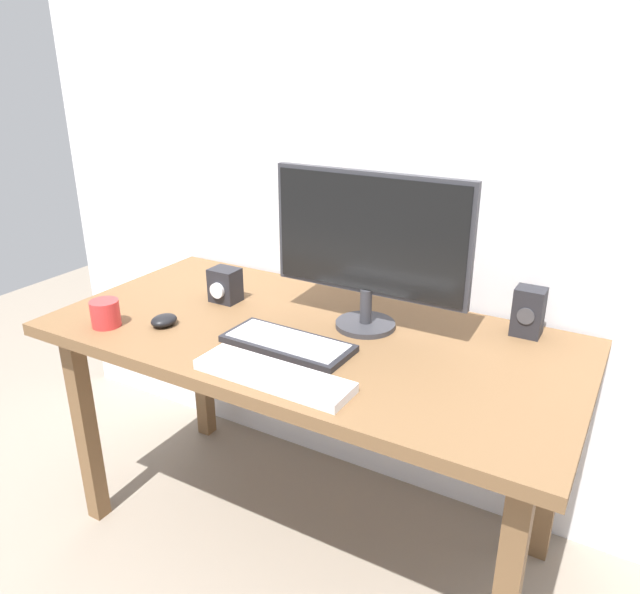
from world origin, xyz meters
name	(u,v)px	position (x,y,z in m)	size (l,w,h in m)	color
ground_plane	(310,532)	(0.00, 0.00, 0.00)	(6.00, 6.00, 0.00)	gray
wall_back	(378,68)	(0.00, 0.43, 1.50)	(2.95, 0.04, 3.00)	silver
desk	(309,356)	(0.00, 0.00, 0.69)	(1.59, 0.78, 0.77)	brown
monitor	(369,243)	(0.13, 0.12, 1.03)	(0.61, 0.18, 0.47)	#333338
keyboard_primary	(287,343)	(0.00, -0.12, 0.78)	(0.38, 0.17, 0.02)	#232328
keyboard_secondary	(273,375)	(0.07, -0.30, 0.78)	(0.43, 0.13, 0.03)	silver
mouse	(164,320)	(-0.41, -0.18, 0.78)	(0.07, 0.09, 0.03)	black
speaker_right	(528,312)	(0.57, 0.30, 0.84)	(0.08, 0.07, 0.15)	#232328
audio_controller	(225,285)	(-0.37, 0.07, 0.82)	(0.09, 0.09, 0.11)	#232328
coffee_mug	(105,313)	(-0.56, -0.27, 0.81)	(0.09, 0.09, 0.08)	red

